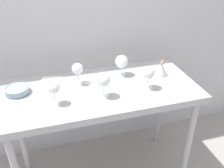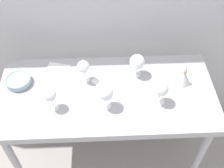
{
  "view_description": "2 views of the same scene",
  "coord_description": "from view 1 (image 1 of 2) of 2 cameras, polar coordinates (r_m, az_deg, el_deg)",
  "views": [
    {
      "loc": [
        -0.36,
        -1.52,
        1.84
      ],
      "look_at": [
        0.08,
        -0.03,
        0.94
      ],
      "focal_mm": 40.62,
      "sensor_mm": 36.0,
      "label": 1
    },
    {
      "loc": [
        -0.02,
        -1.17,
        2.29
      ],
      "look_at": [
        0.04,
        0.04,
        0.93
      ],
      "focal_mm": 45.35,
      "sensor_mm": 36.0,
      "label": 2
    }
  ],
  "objects": [
    {
      "name": "steel_counter",
      "position": [
        1.88,
        -2.46,
        -3.72
      ],
      "size": [
        1.4,
        0.65,
        0.9
      ],
      "color": "#A4A4A9",
      "rests_on": "ground_plane"
    },
    {
      "name": "back_wall",
      "position": [
        2.12,
        -6.21,
        15.18
      ],
      "size": [
        3.8,
        0.04,
        2.6
      ],
      "primitive_type": "cube",
      "color": "#B8B8BD",
      "rests_on": "ground_plane"
    },
    {
      "name": "tasting_bowl",
      "position": [
        1.87,
        -20.6,
        -1.27
      ],
      "size": [
        0.17,
        0.17,
        0.05
      ],
      "color": "beige",
      "rests_on": "steel_counter"
    },
    {
      "name": "tasting_sheet_upper",
      "position": [
        1.9,
        -13.92,
        -0.38
      ],
      "size": [
        0.21,
        0.31,
        0.0
      ],
      "primitive_type": "cube",
      "rotation": [
        0.0,
        0.0,
        -0.24
      ],
      "color": "white",
      "rests_on": "steel_counter"
    },
    {
      "name": "decanter_funnel",
      "position": [
        2.01,
        11.05,
        3.24
      ],
      "size": [
        0.1,
        0.1,
        0.15
      ],
      "color": "silver",
      "rests_on": "steel_counter"
    },
    {
      "name": "wine_glass_near_left",
      "position": [
        1.63,
        -13.02,
        -0.93
      ],
      "size": [
        0.08,
        0.08,
        0.17
      ],
      "color": "white",
      "rests_on": "steel_counter"
    },
    {
      "name": "wine_glass_far_left",
      "position": [
        1.84,
        -7.77,
        3.3
      ],
      "size": [
        0.08,
        0.08,
        0.17
      ],
      "color": "white",
      "rests_on": "steel_counter"
    },
    {
      "name": "tasting_sheet_lower",
      "position": [
        1.89,
        -1.56,
        0.31
      ],
      "size": [
        0.31,
        0.31,
        0.0
      ],
      "primitive_type": "cube",
      "rotation": [
        0.0,
        0.0,
        0.7
      ],
      "color": "white",
      "rests_on": "steel_counter"
    },
    {
      "name": "wine_glass_near_right",
      "position": [
        1.78,
        8.16,
        2.43
      ],
      "size": [
        0.09,
        0.09,
        0.17
      ],
      "color": "white",
      "rests_on": "steel_counter"
    },
    {
      "name": "wine_glass_far_right",
      "position": [
        1.95,
        2.17,
        4.99
      ],
      "size": [
        0.1,
        0.1,
        0.17
      ],
      "color": "white",
      "rests_on": "steel_counter"
    },
    {
      "name": "wine_glass_near_center",
      "position": [
        1.66,
        -1.94,
        0.82
      ],
      "size": [
        0.1,
        0.1,
        0.18
      ],
      "color": "white",
      "rests_on": "steel_counter"
    }
  ]
}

